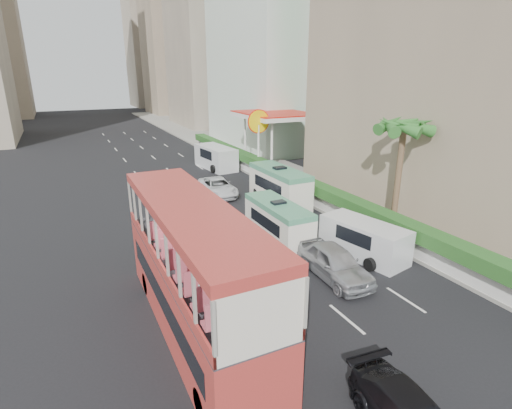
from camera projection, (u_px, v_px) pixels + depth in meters
ground_plane at (325, 293)px, 17.85m from camera, size 200.00×200.00×0.00m
double_decker_bus at (194, 270)px, 14.54m from camera, size 2.50×11.00×5.06m
car_silver_lane_a at (256, 278)px, 19.10m from camera, size 2.54×4.98×1.57m
car_silver_lane_b at (334, 277)px, 19.20m from camera, size 2.04×4.69×1.57m
van_asset at (218, 195)px, 31.94m from camera, size 2.45×4.91×1.34m
minibus_near at (278, 223)px, 22.87m from camera, size 1.78×5.29×2.34m
minibus_far at (279, 186)px, 29.44m from camera, size 2.07×6.04×2.67m
panel_van_near at (364, 239)px, 21.17m from camera, size 2.81×5.00×1.89m
panel_van_far at (216, 157)px, 40.38m from camera, size 2.80×5.75×2.22m
sidewalk at (258, 162)px, 42.86m from camera, size 6.00×120.00×0.18m
kerb_wall at (287, 185)px, 32.14m from camera, size 0.30×44.00×1.00m
hedge at (287, 175)px, 31.87m from camera, size 1.10×44.00×0.70m
palm_tree at (398, 179)px, 23.43m from camera, size 0.36×0.36×6.40m
shell_station at (275, 140)px, 40.73m from camera, size 6.50×8.00×5.50m
tower_far_a at (176, 11)px, 87.74m from camera, size 14.00×14.00×44.00m
tower_far_b at (154, 29)px, 107.10m from camera, size 14.00×14.00×40.00m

